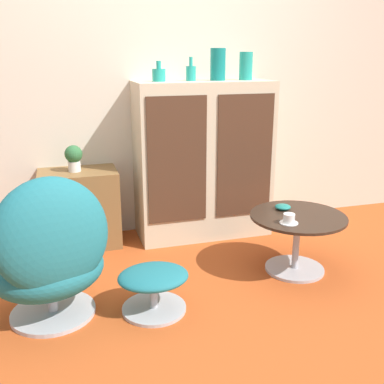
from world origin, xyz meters
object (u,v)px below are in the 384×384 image
potted_plant (74,157)px  teacup (289,219)px  tv_console (80,209)px  bowl (283,207)px  sideboard (203,160)px  ottoman (153,283)px  vase_rightmost (246,66)px  coffee_table (297,233)px  vase_leftmost (159,74)px  egg_chair (51,254)px  vase_inner_right (218,64)px  vase_inner_left (191,73)px

potted_plant → teacup: 1.62m
tv_console → potted_plant: (-0.02, 0.00, 0.41)m
teacup → bowl: bearing=70.5°
sideboard → potted_plant: (-1.00, 0.03, 0.08)m
ottoman → vase_rightmost: bearing=47.2°
potted_plant → bowl: potted_plant is taller
ottoman → coffee_table: bearing=12.0°
tv_console → vase_leftmost: bearing=-2.6°
potted_plant → teacup: bearing=-38.0°
teacup → vase_leftmost: bearing=122.6°
egg_chair → vase_rightmost: 2.05m
vase_rightmost → ottoman: bearing=-132.8°
tv_console → egg_chair: (-0.20, -1.02, 0.10)m
sideboard → vase_leftmost: bearing=179.4°
sideboard → coffee_table: 0.99m
egg_chair → vase_inner_right: bearing=37.4°
egg_chair → coffee_table: (1.58, 0.15, -0.12)m
vase_leftmost → vase_rightmost: size_ratio=0.70×
coffee_table → ottoman: bearing=-168.0°
sideboard → bowl: sideboard is taller
sideboard → vase_rightmost: (0.34, 0.00, 0.72)m
vase_inner_left → potted_plant: (-0.90, 0.03, -0.59)m
teacup → vase_inner_right: bearing=99.0°
vase_rightmost → sideboard: bearing=-179.4°
teacup → vase_inner_left: bearing=110.9°
sideboard → vase_inner_left: 0.68m
coffee_table → potted_plant: (-1.39, 0.87, 0.43)m
tv_console → teacup: tv_console is taller
coffee_table → vase_inner_left: 1.41m
egg_chair → vase_leftmost: size_ratio=5.84×
vase_leftmost → bowl: size_ratio=1.35×
vase_leftmost → teacup: 1.42m
coffee_table → teacup: 0.24m
tv_console → coffee_table: size_ratio=0.93×
tv_console → bowl: bearing=-28.8°
teacup → ottoman: bearing=-173.3°
vase_inner_left → vase_inner_right: 0.22m
ottoman → bowl: (0.99, 0.36, 0.24)m
ottoman → teacup: (0.90, 0.11, 0.25)m
vase_inner_left → teacup: bearing=-69.1°
vase_leftmost → bowl: bearing=-45.2°
egg_chair → teacup: (1.45, 0.04, 0.03)m
egg_chair → potted_plant: 1.08m
ottoman → vase_inner_right: bearing=54.7°
sideboard → vase_rightmost: size_ratio=5.87×
bowl → vase_inner_left: bearing=122.8°
egg_chair → bowl: size_ratio=7.89×
tv_console → ottoman: 1.15m
vase_inner_left → egg_chair: bearing=-137.5°
sideboard → bowl: (0.35, -0.70, -0.20)m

